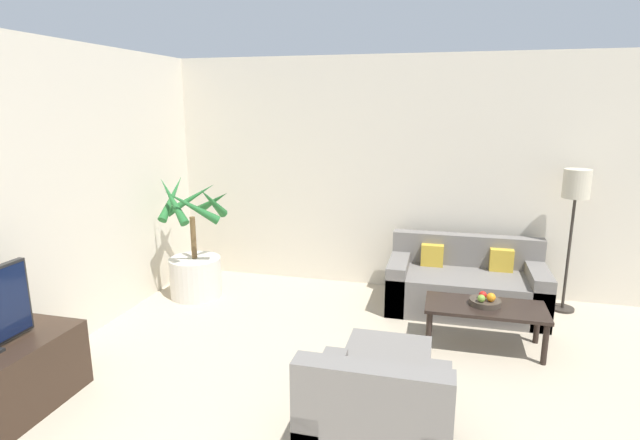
% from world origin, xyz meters
% --- Properties ---
extents(wall_back, '(7.97, 0.06, 2.70)m').
position_xyz_m(wall_back, '(0.00, 5.68, 1.35)').
color(wall_back, beige).
rests_on(wall_back, ground_plane).
extents(potted_palm, '(0.85, 0.86, 1.40)m').
position_xyz_m(potted_palm, '(-2.67, 4.78, 0.40)').
color(potted_palm, beige).
rests_on(potted_palm, ground_plane).
extents(sofa_loveseat, '(1.61, 0.81, 0.75)m').
position_xyz_m(sofa_loveseat, '(0.31, 5.13, 0.26)').
color(sofa_loveseat, slate).
rests_on(sofa_loveseat, ground_plane).
extents(floor_lamp, '(0.27, 0.27, 1.52)m').
position_xyz_m(floor_lamp, '(1.34, 5.37, 1.25)').
color(floor_lamp, '#2D2823').
rests_on(floor_lamp, ground_plane).
extents(coffee_table, '(1.05, 0.50, 0.40)m').
position_xyz_m(coffee_table, '(0.45, 4.28, 0.35)').
color(coffee_table, black).
rests_on(coffee_table, ground_plane).
extents(fruit_bowl, '(0.28, 0.28, 0.05)m').
position_xyz_m(fruit_bowl, '(0.45, 4.30, 0.42)').
color(fruit_bowl, '#42382D').
rests_on(fruit_bowl, coffee_table).
extents(apple_red, '(0.07, 0.07, 0.07)m').
position_xyz_m(apple_red, '(0.42, 4.32, 0.49)').
color(apple_red, red).
rests_on(apple_red, fruit_bowl).
extents(apple_green, '(0.07, 0.07, 0.07)m').
position_xyz_m(apple_green, '(0.40, 4.23, 0.48)').
color(apple_green, olive).
rests_on(apple_green, fruit_bowl).
extents(orange_fruit, '(0.08, 0.08, 0.08)m').
position_xyz_m(orange_fruit, '(0.49, 4.27, 0.49)').
color(orange_fruit, orange).
rests_on(orange_fruit, fruit_bowl).
extents(armchair, '(0.86, 0.84, 0.81)m').
position_xyz_m(armchair, '(-0.28, 2.55, 0.26)').
color(armchair, slate).
rests_on(armchair, ground_plane).
extents(ottoman, '(0.63, 0.51, 0.37)m').
position_xyz_m(ottoman, '(-0.31, 3.36, 0.18)').
color(ottoman, slate).
rests_on(ottoman, ground_plane).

